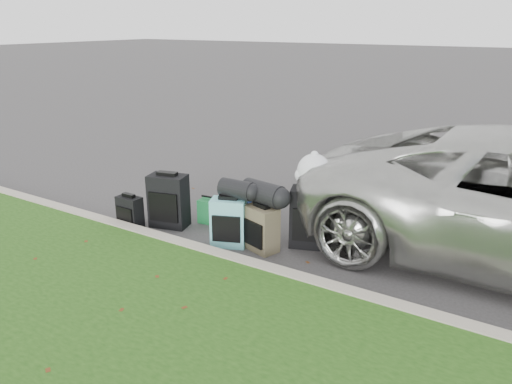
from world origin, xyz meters
The scene contains 12 objects.
ground centered at (0.00, 0.00, 0.00)m, with size 120.00×120.00×0.00m, color #383535.
curb centered at (0.00, -1.00, 0.07)m, with size 120.00×0.18×0.15m, color #9E937F.
suitcase_small_black centered at (-1.67, -0.75, 0.23)m, with size 0.37×0.20×0.46m, color black.
suitcase_large_black_left centered at (-1.22, -0.41, 0.39)m, with size 0.54×0.32×0.78m, color black.
suitcase_olive centered at (0.36, -0.40, 0.30)m, with size 0.44×0.27×0.60m, color #453D2C.
suitcase_teal centered at (-0.09, -0.50, 0.33)m, with size 0.46×0.27×0.65m, color #559B9F.
suitcase_large_black_right centered at (0.85, 0.06, 0.40)m, with size 0.54×0.32×0.81m, color black.
tote_green centered at (-0.79, 0.02, 0.18)m, with size 0.32×0.25×0.36m, color #186F34.
tote_navy centered at (-0.47, 0.66, 0.17)m, with size 0.31×0.25×0.34m, color #16244D.
duffel_left centered at (0.32, -0.29, 0.75)m, with size 0.30×0.30×0.56m, color black.
duffel_right centered at (-0.02, -0.41, 0.78)m, with size 0.25×0.25×0.45m, color black.
trash_bag centered at (0.85, 0.09, 1.03)m, with size 0.45×0.45×0.45m, color silver.
Camera 1 is at (3.49, -5.51, 2.87)m, focal length 35.00 mm.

